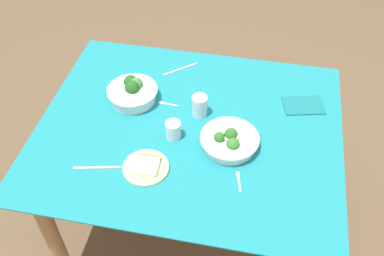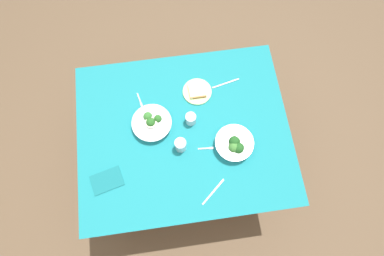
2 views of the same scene
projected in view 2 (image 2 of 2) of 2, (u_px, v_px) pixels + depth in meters
The scene contains 12 objects.
ground_plane at pixel (186, 159), 2.64m from camera, with size 6.00×6.00×0.00m, color brown.
dining_table at pixel (184, 137), 2.06m from camera, with size 1.32×1.09×0.71m.
broccoli_bowl_far at pixel (152, 123), 1.95m from camera, with size 0.25×0.25×0.09m.
broccoli_bowl_near at pixel (234, 144), 1.90m from camera, with size 0.23×0.23×0.11m.
bread_side_plate at pixel (197, 91), 2.05m from camera, with size 0.19×0.19×0.03m.
water_glass_center at pixel (191, 119), 1.95m from camera, with size 0.07×0.07×0.08m, color silver.
water_glass_side at pixel (181, 145), 1.89m from camera, with size 0.07×0.07×0.10m, color silver.
fork_by_far_bowl at pixel (207, 148), 1.93m from camera, with size 0.10×0.02×0.00m.
fork_by_near_bowl at pixel (140, 101), 2.03m from camera, with size 0.03×0.10×0.00m.
table_knife_left at pixel (226, 83), 2.07m from camera, with size 0.19×0.01×0.00m, color #B7B7BC.
table_knife_right at pixel (213, 192), 1.84m from camera, with size 0.19×0.01×0.00m, color #B7B7BC.
napkin_folded_upper at pixel (107, 181), 1.86m from camera, with size 0.18×0.12×0.01m, color #156870.
Camera 2 is at (-0.03, -0.62, 2.57)m, focal length 29.53 mm.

